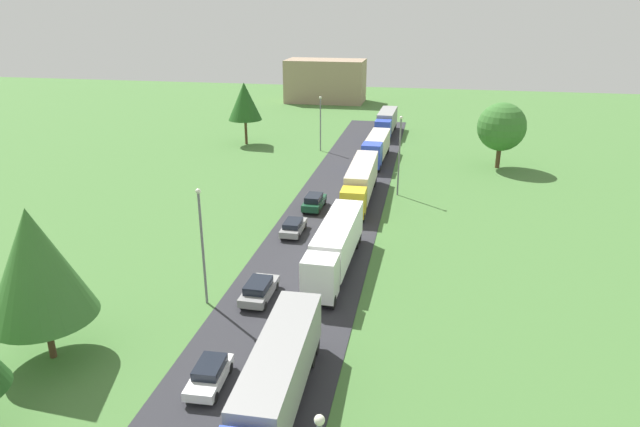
{
  "coord_description": "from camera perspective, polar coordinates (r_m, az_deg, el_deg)",
  "views": [
    {
      "loc": [
        9.13,
        -8.18,
        20.4
      ],
      "look_at": [
        0.15,
        37.46,
        2.89
      ],
      "focal_mm": 31.35,
      "sensor_mm": 36.0,
      "label": 1
    }
  ],
  "objects": [
    {
      "name": "lamppost_fourth",
      "position": [
        82.23,
        0.05,
        9.45
      ],
      "size": [
        0.36,
        0.36,
        7.99
      ],
      "color": "slate",
      "rests_on": "ground"
    },
    {
      "name": "road",
      "position": [
        39.58,
        -3.91,
        -10.4
      ],
      "size": [
        10.0,
        140.0,
        0.06
      ],
      "primitive_type": "cube",
      "color": "#2B2B30",
      "rests_on": "ground"
    },
    {
      "name": "lamppost_third",
      "position": [
        62.81,
        8.11,
        6.21
      ],
      "size": [
        0.36,
        0.36,
        9.0
      ],
      "color": "slate",
      "rests_on": "ground"
    },
    {
      "name": "truck_third",
      "position": [
        61.57,
        4.18,
        3.39
      ],
      "size": [
        2.63,
        14.7,
        3.79
      ],
      "color": "yellow",
      "rests_on": "road"
    },
    {
      "name": "truck_fourth",
      "position": [
        77.23,
        5.77,
        6.79
      ],
      "size": [
        2.8,
        12.21,
        3.56
      ],
      "color": "blue",
      "rests_on": "road"
    },
    {
      "name": "tree_oak",
      "position": [
        76.8,
        18.05,
        8.41
      ],
      "size": [
        6.24,
        6.24,
        8.61
      ],
      "color": "#513823",
      "rests_on": "ground"
    },
    {
      "name": "car_third",
      "position": [
        41.41,
        -6.24,
        -7.71
      ],
      "size": [
        1.94,
        4.43,
        1.48
      ],
      "color": "gray",
      "rests_on": "road"
    },
    {
      "name": "lane_marking_centre",
      "position": [
        35.76,
        -5.9,
        -14.15
      ],
      "size": [
        0.16,
        118.73,
        0.01
      ],
      "color": "white",
      "rests_on": "road"
    },
    {
      "name": "tree_pine",
      "position": [
        86.78,
        -7.71,
        11.28
      ],
      "size": [
        5.1,
        5.1,
        9.41
      ],
      "color": "#513823",
      "rests_on": "ground"
    },
    {
      "name": "car_fifth",
      "position": [
        58.72,
        -0.61,
        1.22
      ],
      "size": [
        1.91,
        4.39,
        1.62
      ],
      "color": "#19472D",
      "rests_on": "road"
    },
    {
      "name": "car_second",
      "position": [
        33.4,
        -11.22,
        -15.79
      ],
      "size": [
        1.88,
        4.0,
        1.39
      ],
      "color": "white",
      "rests_on": "road"
    },
    {
      "name": "tree_birch",
      "position": [
        36.27,
        -27.05,
        -4.61
      ],
      "size": [
        6.24,
        6.24,
        9.77
      ],
      "color": "#513823",
      "rests_on": "ground"
    },
    {
      "name": "truck_second",
      "position": [
        45.04,
        1.58,
        -3.2
      ],
      "size": [
        2.81,
        13.5,
        3.73
      ],
      "color": "white",
      "rests_on": "road"
    },
    {
      "name": "truck_lead",
      "position": [
        30.02,
        -4.64,
        -16.83
      ],
      "size": [
        2.78,
        14.07,
        3.68
      ],
      "color": "blue",
      "rests_on": "road"
    },
    {
      "name": "truck_fifth",
      "position": [
        94.1,
        6.8,
        9.31
      ],
      "size": [
        2.78,
        11.95,
        3.74
      ],
      "color": "blue",
      "rests_on": "road"
    },
    {
      "name": "distant_building",
      "position": [
        125.85,
        0.57,
        13.38
      ],
      "size": [
        16.97,
        8.88,
        9.08
      ],
      "primitive_type": "cube",
      "color": "#9E846B",
      "rests_on": "ground"
    },
    {
      "name": "car_fourth",
      "position": [
        52.46,
        -2.74,
        -1.35
      ],
      "size": [
        1.79,
        4.21,
        1.38
      ],
      "color": "gray",
      "rests_on": "road"
    },
    {
      "name": "lamppost_second",
      "position": [
        39.84,
        -11.94,
        -2.82
      ],
      "size": [
        0.36,
        0.36,
        8.74
      ],
      "color": "slate",
      "rests_on": "ground"
    }
  ]
}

